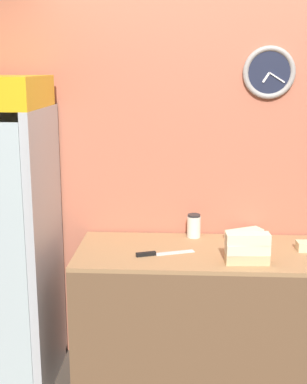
{
  "coord_description": "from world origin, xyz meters",
  "views": [
    {
      "loc": [
        -0.35,
        -2.17,
        1.98
      ],
      "look_at": [
        -0.52,
        0.87,
        1.26
      ],
      "focal_mm": 50.0,
      "sensor_mm": 36.0,
      "label": 1
    }
  ],
  "objects_px": {
    "sandwich_flat_left": "(244,234)",
    "condiment_jar": "(194,226)",
    "sandwich_stack_top": "(248,238)",
    "sandwich_stack_middle": "(247,248)",
    "chefs_knife": "(157,254)",
    "sandwich_stack_bottom": "(247,258)"
  },
  "relations": [
    {
      "from": "sandwich_flat_left",
      "to": "sandwich_stack_bottom",
      "type": "bearing_deg",
      "value": -94.26
    },
    {
      "from": "sandwich_stack_middle",
      "to": "sandwich_stack_top",
      "type": "distance_m",
      "value": 0.06
    },
    {
      "from": "sandwich_stack_bottom",
      "to": "sandwich_stack_middle",
      "type": "relative_size",
      "value": 0.99
    },
    {
      "from": "sandwich_flat_left",
      "to": "condiment_jar",
      "type": "height_order",
      "value": "condiment_jar"
    },
    {
      "from": "sandwich_stack_top",
      "to": "chefs_knife",
      "type": "relative_size",
      "value": 0.72
    },
    {
      "from": "sandwich_flat_left",
      "to": "condiment_jar",
      "type": "xyz_separation_m",
      "value": [
        -0.32,
        0.02,
        0.04
      ]
    },
    {
      "from": "sandwich_stack_middle",
      "to": "sandwich_flat_left",
      "type": "bearing_deg",
      "value": 85.74
    },
    {
      "from": "condiment_jar",
      "to": "sandwich_stack_top",
      "type": "bearing_deg",
      "value": -57.96
    },
    {
      "from": "sandwich_stack_top",
      "to": "condiment_jar",
      "type": "xyz_separation_m",
      "value": [
        -0.29,
        0.46,
        -0.07
      ]
    },
    {
      "from": "sandwich_stack_top",
      "to": "sandwich_stack_middle",
      "type": "bearing_deg",
      "value": 180.0
    },
    {
      "from": "sandwich_stack_bottom",
      "to": "sandwich_stack_middle",
      "type": "distance_m",
      "value": 0.06
    },
    {
      "from": "sandwich_stack_middle",
      "to": "sandwich_flat_left",
      "type": "distance_m",
      "value": 0.45
    },
    {
      "from": "sandwich_stack_bottom",
      "to": "condiment_jar",
      "type": "height_order",
      "value": "condiment_jar"
    },
    {
      "from": "sandwich_stack_top",
      "to": "sandwich_flat_left",
      "type": "bearing_deg",
      "value": 85.74
    },
    {
      "from": "chefs_knife",
      "to": "condiment_jar",
      "type": "xyz_separation_m",
      "value": [
        0.22,
        0.35,
        0.07
      ]
    },
    {
      "from": "condiment_jar",
      "to": "chefs_knife",
      "type": "bearing_deg",
      "value": -122.03
    },
    {
      "from": "sandwich_stack_middle",
      "to": "chefs_knife",
      "type": "height_order",
      "value": "sandwich_stack_middle"
    },
    {
      "from": "sandwich_stack_bottom",
      "to": "chefs_knife",
      "type": "xyz_separation_m",
      "value": [
        -0.51,
        0.11,
        -0.02
      ]
    },
    {
      "from": "sandwich_stack_middle",
      "to": "chefs_knife",
      "type": "distance_m",
      "value": 0.53
    },
    {
      "from": "sandwich_stack_bottom",
      "to": "sandwich_stack_top",
      "type": "bearing_deg",
      "value": 0.0
    },
    {
      "from": "sandwich_flat_left",
      "to": "chefs_knife",
      "type": "distance_m",
      "value": 0.64
    },
    {
      "from": "sandwich_stack_top",
      "to": "condiment_jar",
      "type": "relative_size",
      "value": 1.65
    }
  ]
}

